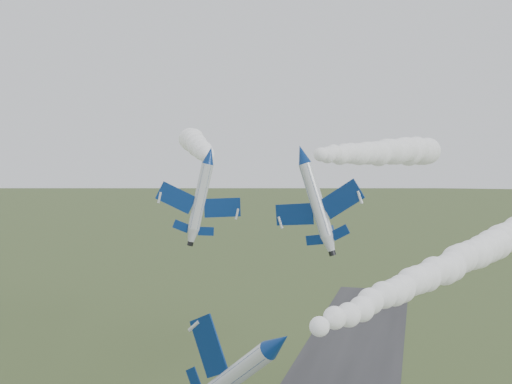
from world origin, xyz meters
TOP-DOWN VIEW (x-y plane):
  - jet_lead at (4.42, -5.08)m, footprint 8.14×13.88m
  - smoke_trail_jet_lead at (20.37, 30.48)m, footprint 32.41×66.87m
  - jet_pair_left at (-10.36, 19.19)m, footprint 10.43×12.25m
  - smoke_trail_jet_pair_left at (-26.42, 54.50)m, footprint 32.56×67.97m
  - jet_pair_right at (1.71, 17.77)m, footprint 10.87×13.41m
  - smoke_trail_jet_pair_right at (9.71, 51.23)m, footprint 19.84×62.15m

SIDE VIEW (x-z plane):
  - jet_lead at x=4.42m, z-range 26.95..36.25m
  - smoke_trail_jet_lead at x=20.37m, z-range 30.41..35.68m
  - jet_pair_left at x=-10.36m, z-range 44.91..48.61m
  - jet_pair_right at x=1.71m, z-range 44.61..49.01m
  - smoke_trail_jet_pair_right at x=9.71m, z-range 44.70..50.38m
  - smoke_trail_jet_pair_left at x=-26.42m, z-range 46.65..51.94m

